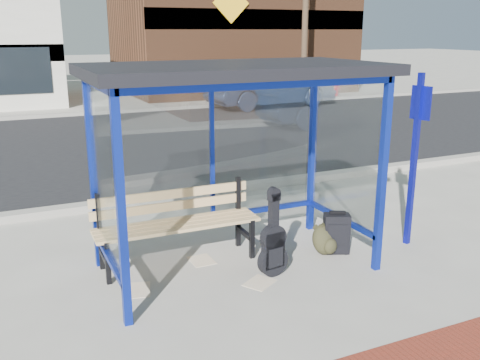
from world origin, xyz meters
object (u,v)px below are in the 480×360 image
suitcase (336,233)px  backpack (325,240)px  guitar_bag (273,246)px  parked_car (271,85)px  fire_hydrant (336,88)px  bench (176,220)px

suitcase → backpack: suitcase is taller
guitar_bag → parked_car: bearing=54.6°
suitcase → fire_hydrant: bearing=79.7°
bench → suitcase: (1.95, -0.60, -0.28)m
backpack → fire_hydrant: 16.66m
parked_car → bench: bearing=142.9°
suitcase → fire_hydrant: fire_hydrant is taller
bench → parked_car: size_ratio=0.42×
bench → backpack: size_ratio=5.07×
fire_hydrant → bench: bearing=-130.9°
backpack → fire_hydrant: size_ratio=0.52×
fire_hydrant → backpack: bearing=-124.9°
bench → guitar_bag: guitar_bag is taller
guitar_bag → suitcase: size_ratio=1.79×
guitar_bag → suitcase: 1.09m
suitcase → parked_car: size_ratio=0.12×
parked_car → fire_hydrant: (3.77, 1.26, -0.38)m
suitcase → parked_car: parked_car is taller
bench → fire_hydrant: 17.29m
bench → parked_car: parked_car is taller
suitcase → parked_car: 13.63m
backpack → suitcase: bearing=-14.4°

